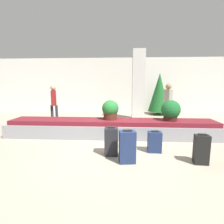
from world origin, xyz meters
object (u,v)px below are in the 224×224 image
Objects in this scene: decorated_tree at (159,92)px; traveler_1 at (168,100)px; potted_plant_1 at (171,111)px; suitcase_0 at (155,142)px; potted_plant_0 at (110,110)px; traveler_0 at (54,101)px; suitcase_1 at (201,149)px; suitcase_3 at (127,147)px; suitcase_2 at (111,141)px; pillar at (138,86)px.

traveler_1 is at bearing -92.34° from decorated_tree.
suitcase_0 is at bearing -118.99° from potted_plant_1.
suitcase_0 is at bearing -102.15° from decorated_tree.
potted_plant_0 is 0.38× the size of traveler_0.
traveler_1 is (1.09, 3.21, 0.75)m from suitcase_0.
suitcase_1 is 1.06× the size of potted_plant_0.
traveler_1 is 2.29m from decorated_tree.
potted_plant_1 is (1.39, 1.89, 0.50)m from suitcase_3.
traveler_0 is at bearing 126.67° from suitcase_2.
potted_plant_0 is (-0.13, 1.58, 0.51)m from suitcase_2.
potted_plant_0 reaches higher than suitcase_3.
suitcase_3 is 2.40m from potted_plant_1.
traveler_1 is at bearing 78.61° from potted_plant_1.
suitcase_1 is at bearing -7.53° from suitcase_3.
suitcase_0 is at bearing -88.68° from pillar.
suitcase_3 is 4.67m from traveler_0.
traveler_1 reaches higher than potted_plant_0.
pillar reaches higher than suitcase_2.
suitcase_1 is at bearing -78.22° from pillar.
suitcase_3 is 0.43× the size of traveler_1.
suitcase_1 is 0.39× the size of traveler_1.
traveler_1 is (2.28, 1.89, 0.16)m from potted_plant_0.
traveler_1 reaches higher than suitcase_3.
pillar is 1.52m from traveler_1.
pillar is 4.80m from suitcase_3.
suitcase_0 is at bearing 34.11° from suitcase_3.
potted_plant_1 is at bearing -126.23° from traveler_0.
pillar reaches higher than suitcase_3.
traveler_0 is at bearing 64.02° from traveler_1.
traveler_0 is (-4.38, 1.65, 0.12)m from potted_plant_1.
decorated_tree is (0.09, 2.28, 0.21)m from traveler_1.
traveler_1 is at bearing 56.88° from suitcase_3.
pillar is 4.87× the size of suitcase_1.
potted_plant_1 is at bearing 37.93° from suitcase_2.
suitcase_2 is at bearing -85.14° from potted_plant_0.
traveler_1 is at bearing 55.30° from suitcase_2.
pillar reaches higher than suitcase_0.
suitcase_3 is (-1.55, -0.02, 0.03)m from suitcase_1.
suitcase_3 is at bearing -107.02° from decorated_tree.
pillar reaches higher than decorated_tree.
decorated_tree is (1.27, 1.53, -0.38)m from pillar.
traveler_1 reaches higher than suitcase_1.
suitcase_3 is 4.28m from traveler_1.
suitcase_2 is 0.31× the size of decorated_tree.
potted_plant_0 is at bearing 91.91° from suitcase_2.
pillar is 2.91m from potted_plant_1.
traveler_1 is (1.78, 3.84, 0.66)m from suitcase_3.
suitcase_1 is at bearing -43.17° from potted_plant_0.
decorated_tree is (1.87, 6.12, 0.87)m from suitcase_3.
decorated_tree is at bearing 60.35° from potted_plant_0.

